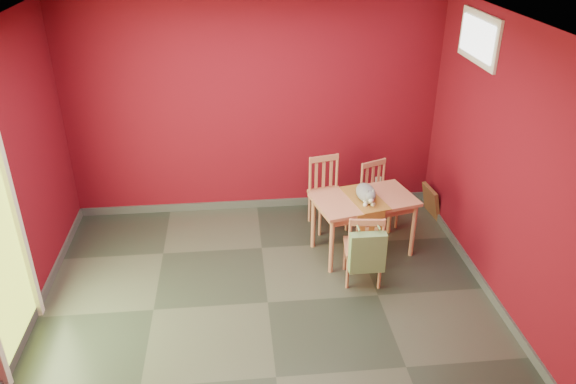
{
  "coord_description": "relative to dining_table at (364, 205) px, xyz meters",
  "views": [
    {
      "loc": [
        -0.26,
        -4.47,
        3.56
      ],
      "look_at": [
        0.25,
        0.45,
        1.0
      ],
      "focal_mm": 35.0,
      "sensor_mm": 36.0,
      "label": 1
    }
  ],
  "objects": [
    {
      "name": "ground",
      "position": [
        -1.13,
        -0.83,
        -0.6
      ],
      "size": [
        4.5,
        4.5,
        0.0
      ],
      "primitive_type": "plane",
      "color": "#2D342D",
      "rests_on": "ground"
    },
    {
      "name": "room_shell",
      "position": [
        -1.13,
        -0.83,
        -0.55
      ],
      "size": [
        4.5,
        4.5,
        4.5
      ],
      "color": "#610A16",
      "rests_on": "ground"
    },
    {
      "name": "window",
      "position": [
        1.09,
        0.17,
        1.75
      ],
      "size": [
        0.05,
        0.9,
        0.5
      ],
      "color": "white",
      "rests_on": "room_shell"
    },
    {
      "name": "outlet_plate",
      "position": [
        0.47,
        1.16,
        -0.3
      ],
      "size": [
        0.08,
        0.02,
        0.12
      ],
      "primitive_type": "cube",
      "color": "silver",
      "rests_on": "room_shell"
    },
    {
      "name": "dining_table",
      "position": [
        0.0,
        0.0,
        0.0
      ],
      "size": [
        1.21,
        0.87,
        0.68
      ],
      "color": "#BE7459",
      "rests_on": "ground"
    },
    {
      "name": "table_runner",
      "position": [
        0.0,
        -0.11,
        0.03
      ],
      "size": [
        0.46,
        0.73,
        0.34
      ],
      "color": "#946026",
      "rests_on": "dining_table"
    },
    {
      "name": "chair_far_left",
      "position": [
        -0.3,
        0.64,
        -0.15
      ],
      "size": [
        0.49,
        0.49,
        0.87
      ],
      "color": "#BE7459",
      "rests_on": "ground"
    },
    {
      "name": "chair_far_right",
      "position": [
        0.31,
        0.59,
        -0.19
      ],
      "size": [
        0.49,
        0.49,
        0.8
      ],
      "color": "#BE7459",
      "rests_on": "ground"
    },
    {
      "name": "chair_near",
      "position": [
        -0.12,
        -0.56,
        -0.18
      ],
      "size": [
        0.42,
        0.42,
        0.82
      ],
      "color": "#BE7459",
      "rests_on": "ground"
    },
    {
      "name": "tote_bag",
      "position": [
        -0.13,
        -0.77,
        -0.11
      ],
      "size": [
        0.36,
        0.21,
        0.49
      ],
      "color": "#658A58",
      "rests_on": "chair_near"
    },
    {
      "name": "cat",
      "position": [
        0.01,
        -0.01,
        0.19
      ],
      "size": [
        0.37,
        0.48,
        0.22
      ],
      "primitive_type": null,
      "rotation": [
        0.0,
        0.0,
        0.37
      ],
      "color": "slate",
      "rests_on": "table_runner"
    },
    {
      "name": "picture_frame",
      "position": [
        1.06,
        0.74,
        -0.41
      ],
      "size": [
        0.16,
        0.39,
        0.38
      ],
      "color": "brown",
      "rests_on": "ground"
    }
  ]
}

